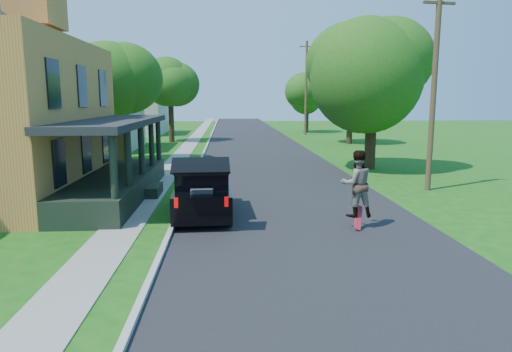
{
  "coord_description": "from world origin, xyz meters",
  "views": [
    {
      "loc": [
        -2.35,
        -12.52,
        3.91
      ],
      "look_at": [
        -1.36,
        3.0,
        1.28
      ],
      "focal_mm": 32.0,
      "sensor_mm": 36.0,
      "label": 1
    }
  ],
  "objects": [
    {
      "name": "tree_right_mid",
      "position": [
        8.42,
        27.25,
        5.33
      ],
      "size": [
        6.11,
        5.91,
        8.15
      ],
      "rotation": [
        0.0,
        0.0,
        0.2
      ],
      "color": "black",
      "rests_on": "ground"
    },
    {
      "name": "utility_pole_near",
      "position": [
        6.36,
        6.46,
        4.29
      ],
      "size": [
        1.44,
        0.33,
        8.33
      ],
      "rotation": [
        0.0,
        0.0,
        0.15
      ],
      "color": "#3F2C1D",
      "rests_on": "ground"
    },
    {
      "name": "ground",
      "position": [
        0.0,
        0.0,
        0.0
      ],
      "size": [
        140.0,
        140.0,
        0.0
      ],
      "primitive_type": "plane",
      "color": "#144C0F",
      "rests_on": "ground"
    },
    {
      "name": "neighbor_house_far",
      "position": [
        -13.5,
        40.0,
        4.19
      ],
      "size": [
        12.78,
        12.78,
        8.3
      ],
      "color": "#AEAA9A",
      "rests_on": "ground"
    },
    {
      "name": "neighbor_house_mid",
      "position": [
        -13.5,
        24.0,
        4.19
      ],
      "size": [
        12.78,
        12.78,
        8.3
      ],
      "color": "#AEAA9A",
      "rests_on": "ground"
    },
    {
      "name": "tree_left_mid",
      "position": [
        -8.93,
        15.99,
        5.17
      ],
      "size": [
        5.91,
        5.95,
        8.05
      ],
      "rotation": [
        0.0,
        0.0,
        -0.15
      ],
      "color": "black",
      "rests_on": "ground"
    },
    {
      "name": "skateboard",
      "position": [
        1.59,
        0.66,
        0.35
      ],
      "size": [
        0.41,
        0.59,
        0.7
      ],
      "rotation": [
        0.0,
        0.0,
        0.12
      ],
      "color": "maroon",
      "rests_on": "ground"
    },
    {
      "name": "curb",
      "position": [
        -4.05,
        20.0,
        0.0
      ],
      "size": [
        0.15,
        120.0,
        0.12
      ],
      "primitive_type": "cube",
      "color": "#9F9F9A",
      "rests_on": "ground"
    },
    {
      "name": "front_walk",
      "position": [
        -9.5,
        6.0,
        0.0
      ],
      "size": [
        6.5,
        1.2,
        0.03
      ],
      "primitive_type": "cube",
      "color": "gray",
      "rests_on": "ground"
    },
    {
      "name": "street",
      "position": [
        0.0,
        20.0,
        0.0
      ],
      "size": [
        8.0,
        120.0,
        0.02
      ],
      "primitive_type": "cube",
      "color": "black",
      "rests_on": "ground"
    },
    {
      "name": "tree_right_far",
      "position": [
        6.99,
        41.06,
        4.91
      ],
      "size": [
        5.73,
        5.89,
        7.48
      ],
      "rotation": [
        0.0,
        0.0,
        -0.3
      ],
      "color": "black",
      "rests_on": "ground"
    },
    {
      "name": "utility_pole_far",
      "position": [
        6.31,
        37.6,
        5.18
      ],
      "size": [
        1.56,
        0.39,
        10.08
      ],
      "rotation": [
        0.0,
        0.0,
        -0.17
      ],
      "color": "#3F2C1D",
      "rests_on": "ground"
    },
    {
      "name": "tree_left_far",
      "position": [
        -7.49,
        29.99,
        5.27
      ],
      "size": [
        6.13,
        5.87,
        7.83
      ],
      "rotation": [
        0.0,
        0.0,
        0.37
      ],
      "color": "black",
      "rests_on": "ground"
    },
    {
      "name": "sidewalk",
      "position": [
        -5.6,
        20.0,
        0.0
      ],
      "size": [
        1.3,
        120.0,
        0.03
      ],
      "primitive_type": "cube",
      "color": "gray",
      "rests_on": "ground"
    },
    {
      "name": "tree_right_near",
      "position": [
        5.67,
        12.7,
        6.04
      ],
      "size": [
        6.13,
        5.9,
        9.15
      ],
      "rotation": [
        0.0,
        0.0,
        0.06
      ],
      "color": "black",
      "rests_on": "ground"
    },
    {
      "name": "skateboarder",
      "position": [
        1.56,
        0.85,
        1.38
      ],
      "size": [
        1.07,
        0.88,
        2.04
      ],
      "rotation": [
        0.0,
        0.0,
        3.25
      ],
      "color": "black",
      "rests_on": "ground"
    },
    {
      "name": "black_suv",
      "position": [
        -3.2,
        2.7,
        0.85
      ],
      "size": [
        1.99,
        4.8,
        2.21
      ],
      "rotation": [
        0.0,
        0.0,
        0.04
      ],
      "color": "black",
      "rests_on": "ground"
    }
  ]
}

